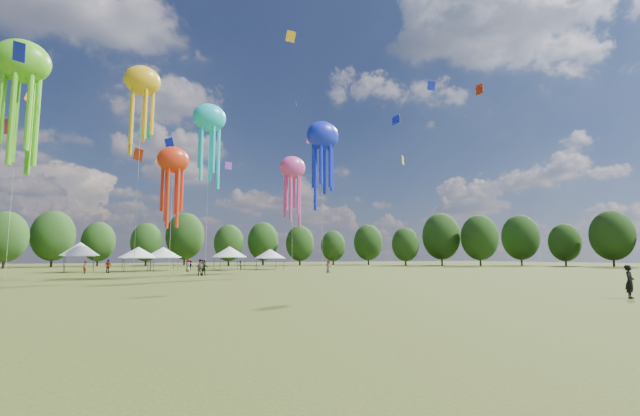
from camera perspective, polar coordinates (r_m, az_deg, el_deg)
name	(u,v)px	position (r m, az deg, el deg)	size (l,w,h in m)	color
ground	(485,304)	(22.34, 20.80, -11.71)	(300.00, 300.00, 0.00)	#384416
observer_main	(630,282)	(28.86, 35.55, -7.87)	(0.65, 0.43, 1.78)	black
spectator_near	(200,268)	(52.26, -15.47, -7.56)	(0.92, 0.72, 1.90)	gray
spectators_far	(199,266)	(63.70, -15.65, -7.37)	(30.36, 20.27, 1.89)	gray
festival_tents	(177,252)	(72.67, -18.26, -5.49)	(34.21, 8.15, 4.31)	#47474C
show_kites	(234,137)	(62.75, -11.23, 9.07)	(48.64, 25.43, 26.44)	yellow
small_kites	(221,52)	(65.15, -12.93, 19.32)	(70.73, 66.29, 44.35)	yellow
treeline	(174,231)	(78.43, -18.58, -2.90)	(201.57, 95.24, 13.43)	#38281C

